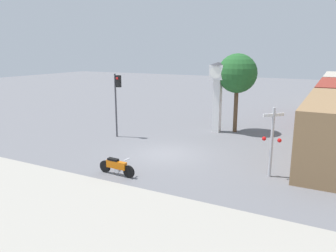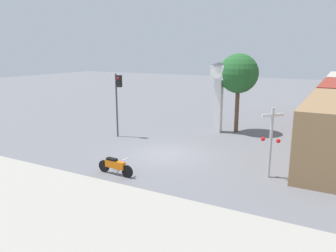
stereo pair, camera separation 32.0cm
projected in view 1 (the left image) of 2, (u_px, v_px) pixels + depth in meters
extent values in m
plane|color=slate|center=(166.00, 154.00, 19.17)|extent=(120.00, 120.00, 0.00)
cube|color=#9E998E|center=(65.00, 211.00, 12.21)|extent=(36.00, 6.00, 0.10)
cylinder|color=black|center=(129.00, 172.00, 15.51)|extent=(0.61, 0.13, 0.61)
cylinder|color=black|center=(105.00, 166.00, 16.22)|extent=(0.61, 0.13, 0.61)
cube|color=orange|center=(117.00, 165.00, 15.82)|extent=(1.12, 0.27, 0.36)
cube|color=black|center=(113.00, 159.00, 15.87)|extent=(0.58, 0.26, 0.10)
cylinder|color=silver|center=(118.00, 170.00, 15.85)|extent=(0.29, 0.21, 0.28)
cube|color=silver|center=(127.00, 160.00, 15.44)|extent=(0.08, 0.45, 0.04)
cube|color=white|center=(217.00, 106.00, 24.08)|extent=(0.54, 0.54, 3.90)
cube|color=white|center=(218.00, 72.00, 23.53)|extent=(1.02, 1.02, 1.02)
cylinder|color=white|center=(216.00, 73.00, 23.08)|extent=(0.82, 0.02, 0.82)
cone|color=#333338|center=(218.00, 63.00, 23.39)|extent=(1.23, 1.23, 0.20)
cube|color=olive|center=(331.00, 129.00, 18.10)|extent=(2.80, 10.18, 3.40)
cube|color=maroon|center=(335.00, 102.00, 27.42)|extent=(2.80, 10.18, 3.40)
cylinder|color=#47474C|center=(116.00, 106.00, 22.61)|extent=(0.12, 0.12, 4.40)
cube|color=black|center=(119.00, 81.00, 22.09)|extent=(0.28, 0.24, 0.80)
sphere|color=red|center=(117.00, 78.00, 21.92)|extent=(0.16, 0.16, 0.16)
cylinder|color=#B7B7BC|center=(272.00, 143.00, 15.38)|extent=(0.14, 0.14, 3.37)
cube|color=white|center=(274.00, 115.00, 15.09)|extent=(0.82, 0.82, 0.14)
sphere|color=red|center=(264.00, 139.00, 15.46)|extent=(0.20, 0.20, 0.20)
sphere|color=red|center=(279.00, 140.00, 15.14)|extent=(0.20, 0.20, 0.20)
cylinder|color=brown|center=(236.00, 111.00, 24.13)|extent=(0.30, 0.30, 3.20)
sphere|color=#235B28|center=(237.00, 73.00, 23.52)|extent=(2.83, 2.83, 2.83)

